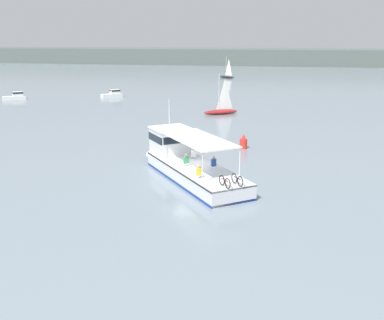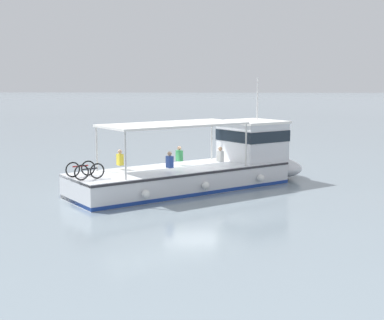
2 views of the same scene
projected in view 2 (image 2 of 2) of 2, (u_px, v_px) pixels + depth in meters
The scene contains 2 objects.
ground_plane at pixel (191, 189), 26.25m from camera, with size 400.00×400.00×0.00m, color gray.
ferry_main at pixel (209, 166), 26.68m from camera, with size 10.23×11.94×5.32m.
Camera 2 is at (25.74, 1.25, 5.19)m, focal length 51.15 mm.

